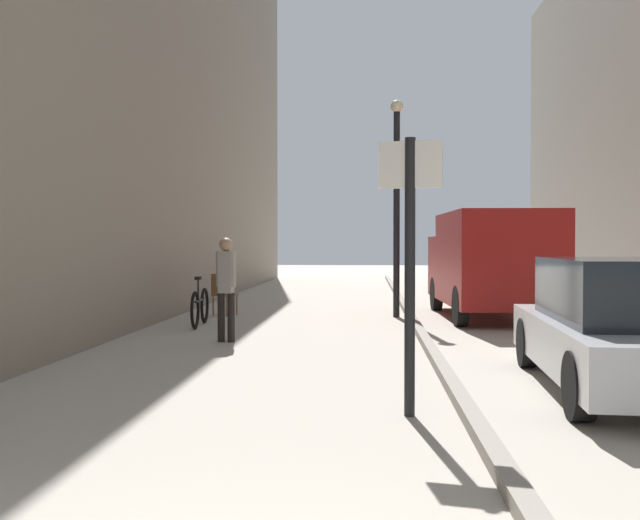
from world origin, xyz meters
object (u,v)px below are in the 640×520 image
at_px(pedestrian_main_foreground, 226,282).
at_px(cafe_chair_near_window, 223,291).
at_px(parked_car, 626,326).
at_px(bicycle_leaning, 200,307).
at_px(lamp_post, 397,193).
at_px(street_sign_post, 410,251).
at_px(delivery_van, 491,262).

bearing_deg(pedestrian_main_foreground, cafe_chair_near_window, -69.37).
xyz_separation_m(pedestrian_main_foreground, parked_car, (5.14, -3.57, -0.28)).
height_order(parked_car, bicycle_leaning, parked_car).
bearing_deg(lamp_post, bicycle_leaning, -153.31).
bearing_deg(street_sign_post, bicycle_leaning, -50.14).
bearing_deg(pedestrian_main_foreground, lamp_post, -117.06).
distance_m(delivery_van, parked_car, 7.70).
bearing_deg(street_sign_post, cafe_chair_near_window, -55.76).
xyz_separation_m(pedestrian_main_foreground, delivery_van, (4.99, 4.12, 0.24)).
height_order(delivery_van, lamp_post, lamp_post).
height_order(delivery_van, bicycle_leaning, delivery_van).
height_order(parked_car, street_sign_post, street_sign_post).
height_order(pedestrian_main_foreground, delivery_van, delivery_van).
bearing_deg(delivery_van, pedestrian_main_foreground, -142.69).
height_order(pedestrian_main_foreground, cafe_chair_near_window, pedestrian_main_foreground).
distance_m(parked_car, street_sign_post, 2.87).
bearing_deg(street_sign_post, pedestrian_main_foreground, -48.45).
bearing_deg(bicycle_leaning, lamp_post, 23.41).
relative_size(delivery_van, bicycle_leaning, 2.85).
distance_m(parked_car, lamp_post, 8.29).
distance_m(parked_car, bicycle_leaning, 8.40).
bearing_deg(cafe_chair_near_window, bicycle_leaning, -64.45).
bearing_deg(parked_car, lamp_post, 109.11).
relative_size(pedestrian_main_foreground, lamp_post, 0.36).
bearing_deg(cafe_chair_near_window, pedestrian_main_foreground, -50.90).
relative_size(bicycle_leaning, cafe_chair_near_window, 1.88).
bearing_deg(delivery_van, bicycle_leaning, -164.37).
relative_size(parked_car, street_sign_post, 1.65).
relative_size(delivery_van, street_sign_post, 1.94).
xyz_separation_m(street_sign_post, lamp_post, (0.25, 9.02, 1.18)).
bearing_deg(parked_car, delivery_van, 94.42).
bearing_deg(bicycle_leaning, parked_car, -46.70).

